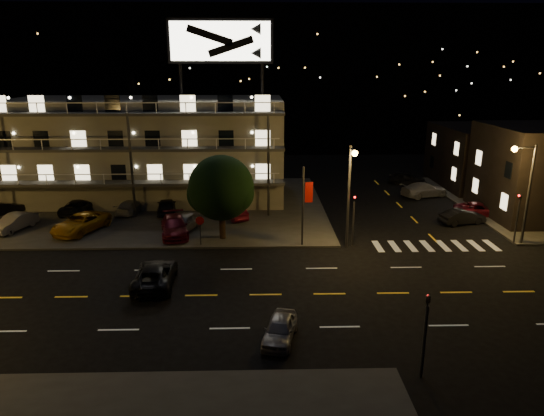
{
  "coord_description": "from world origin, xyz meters",
  "views": [
    {
      "loc": [
        1.69,
        -27.43,
        13.66
      ],
      "look_at": [
        2.61,
        8.0,
        3.29
      ],
      "focal_mm": 32.0,
      "sensor_mm": 36.0,
      "label": 1
    }
  ],
  "objects_px": {
    "lot_car_2": "(81,223)",
    "road_car_east": "(280,329)",
    "lot_car_4": "(184,222)",
    "road_car_west": "(155,274)",
    "lot_car_7": "(131,207)",
    "tree": "(221,190)",
    "side_car_0": "(462,217)"
  },
  "relations": [
    {
      "from": "tree",
      "to": "lot_car_7",
      "type": "height_order",
      "value": "tree"
    },
    {
      "from": "lot_car_4",
      "to": "side_car_0",
      "type": "distance_m",
      "value": 24.8
    },
    {
      "from": "lot_car_7",
      "to": "road_car_west",
      "type": "xyz_separation_m",
      "value": [
        5.58,
        -15.84,
        -0.04
      ]
    },
    {
      "from": "tree",
      "to": "road_car_west",
      "type": "height_order",
      "value": "tree"
    },
    {
      "from": "tree",
      "to": "road_car_west",
      "type": "distance_m",
      "value": 9.88
    },
    {
      "from": "lot_car_7",
      "to": "side_car_0",
      "type": "relative_size",
      "value": 1.05
    },
    {
      "from": "lot_car_7",
      "to": "road_car_west",
      "type": "height_order",
      "value": "road_car_west"
    },
    {
      "from": "tree",
      "to": "road_car_west",
      "type": "relative_size",
      "value": 1.29
    },
    {
      "from": "road_car_west",
      "to": "lot_car_2",
      "type": "bearing_deg",
      "value": -53.84
    },
    {
      "from": "road_car_west",
      "to": "lot_car_4",
      "type": "bearing_deg",
      "value": -94.31
    },
    {
      "from": "lot_car_2",
      "to": "road_car_west",
      "type": "relative_size",
      "value": 1.04
    },
    {
      "from": "lot_car_7",
      "to": "side_car_0",
      "type": "bearing_deg",
      "value": -178.65
    },
    {
      "from": "lot_car_4",
      "to": "tree",
      "type": "bearing_deg",
      "value": -12.37
    },
    {
      "from": "road_car_west",
      "to": "road_car_east",
      "type": "bearing_deg",
      "value": 136.25
    },
    {
      "from": "lot_car_7",
      "to": "side_car_0",
      "type": "distance_m",
      "value": 30.85
    },
    {
      "from": "lot_car_2",
      "to": "road_car_east",
      "type": "bearing_deg",
      "value": -25.11
    },
    {
      "from": "tree",
      "to": "lot_car_4",
      "type": "relative_size",
      "value": 1.63
    },
    {
      "from": "lot_car_4",
      "to": "road_car_west",
      "type": "xyz_separation_m",
      "value": [
        -0.28,
        -10.49,
        -0.13
      ]
    },
    {
      "from": "lot_car_4",
      "to": "lot_car_7",
      "type": "relative_size",
      "value": 0.98
    },
    {
      "from": "tree",
      "to": "lot_car_2",
      "type": "relative_size",
      "value": 1.25
    },
    {
      "from": "tree",
      "to": "lot_car_4",
      "type": "bearing_deg",
      "value": 149.34
    },
    {
      "from": "lot_car_2",
      "to": "road_car_east",
      "type": "relative_size",
      "value": 1.51
    },
    {
      "from": "side_car_0",
      "to": "road_car_west",
      "type": "relative_size",
      "value": 0.77
    },
    {
      "from": "tree",
      "to": "side_car_0",
      "type": "relative_size",
      "value": 1.67
    },
    {
      "from": "lot_car_4",
      "to": "lot_car_7",
      "type": "distance_m",
      "value": 7.94
    },
    {
      "from": "tree",
      "to": "lot_car_7",
      "type": "xyz_separation_m",
      "value": [
        -9.28,
        7.37,
        -3.45
      ]
    },
    {
      "from": "lot_car_4",
      "to": "road_car_west",
      "type": "height_order",
      "value": "lot_car_4"
    },
    {
      "from": "side_car_0",
      "to": "road_car_west",
      "type": "height_order",
      "value": "road_car_west"
    },
    {
      "from": "tree",
      "to": "lot_car_7",
      "type": "relative_size",
      "value": 1.59
    },
    {
      "from": "lot_car_4",
      "to": "lot_car_7",
      "type": "bearing_deg",
      "value": 155.95
    },
    {
      "from": "tree",
      "to": "lot_car_7",
      "type": "distance_m",
      "value": 12.35
    },
    {
      "from": "lot_car_2",
      "to": "lot_car_7",
      "type": "height_order",
      "value": "lot_car_2"
    }
  ]
}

